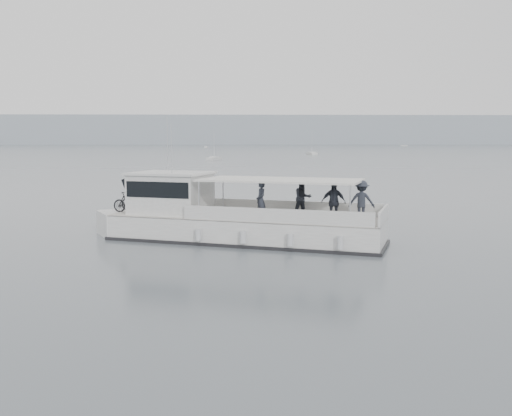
{
  "coord_description": "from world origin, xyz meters",
  "views": [
    {
      "loc": [
        3.92,
        -23.45,
        4.82
      ],
      "look_at": [
        4.76,
        3.34,
        1.6
      ],
      "focal_mm": 40.0,
      "sensor_mm": 36.0,
      "label": 1
    }
  ],
  "objects": [
    {
      "name": "headland",
      "position": [
        0.0,
        560.0,
        14.0
      ],
      "size": [
        1400.0,
        90.0,
        28.0
      ],
      "primitive_type": "cube",
      "color": "#939EA8",
      "rests_on": "ground"
    },
    {
      "name": "moored_fleet",
      "position": [
        -17.03,
        187.63,
        0.36
      ],
      "size": [
        403.09,
        373.47,
        9.07
      ],
      "color": "white",
      "rests_on": "ground"
    },
    {
      "name": "tour_boat",
      "position": [
        3.05,
        3.79,
        1.02
      ],
      "size": [
        14.54,
        7.87,
        6.21
      ],
      "rotation": [
        0.0,
        0.0,
        -0.35
      ],
      "color": "white",
      "rests_on": "ground"
    },
    {
      "name": "ground",
      "position": [
        0.0,
        0.0,
        0.0
      ],
      "size": [
        1400.0,
        1400.0,
        0.0
      ],
      "primitive_type": "plane",
      "color": "#50595E",
      "rests_on": "ground"
    }
  ]
}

